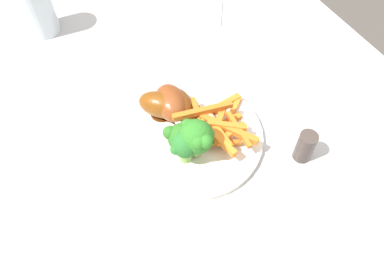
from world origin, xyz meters
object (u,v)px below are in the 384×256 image
object	(u,v)px
broccoli_floret_middle	(186,145)
dining_table	(212,157)
chicken_drumstick_far	(172,104)
water_glass	(37,8)
carrot_fries_pile	(217,124)
broccoli_floret_front	(181,137)
broccoli_floret_back	(196,136)
chicken_drumstick_near	(164,106)
dinner_plate	(192,137)
pepper_shaker	(305,147)
chicken_drumstick_extra	(177,106)

from	to	relation	value
broccoli_floret_middle	dining_table	bearing A→B (deg)	118.64
chicken_drumstick_far	water_glass	xyz separation A→B (m)	(-0.35, -0.15, 0.02)
carrot_fries_pile	broccoli_floret_front	bearing A→B (deg)	-80.80
broccoli_floret_front	broccoli_floret_back	size ratio (longest dim) A/B	0.79
broccoli_floret_front	carrot_fries_pile	distance (m)	0.08
broccoli_floret_front	chicken_drumstick_far	size ratio (longest dim) A/B	0.46
broccoli_floret_back	chicken_drumstick_near	xyz separation A→B (m)	(-0.10, -0.01, -0.03)
broccoli_floret_front	dinner_plate	bearing A→B (deg)	125.38
water_glass	chicken_drumstick_near	bearing A→B (deg)	21.97
broccoli_floret_middle	chicken_drumstick_far	size ratio (longest dim) A/B	0.49
broccoli_floret_middle	pepper_shaker	size ratio (longest dim) A/B	1.12
dinner_plate	chicken_drumstick_far	distance (m)	0.07
chicken_drumstick_near	water_glass	size ratio (longest dim) A/B	1.00
chicken_drumstick_far	pepper_shaker	xyz separation A→B (m)	(0.17, 0.16, -0.01)
broccoli_floret_front	carrot_fries_pile	size ratio (longest dim) A/B	0.41
dining_table	chicken_drumstick_extra	bearing A→B (deg)	-137.51
broccoli_floret_front	chicken_drumstick_far	xyz separation A→B (m)	(-0.08, 0.02, -0.01)
dinner_plate	broccoli_floret_back	xyz separation A→B (m)	(0.04, -0.01, 0.06)
chicken_drumstick_far	dining_table	bearing A→B (deg)	44.99
chicken_drumstick_near	chicken_drumstick_extra	xyz separation A→B (m)	(0.01, 0.02, -0.00)
carrot_fries_pile	water_glass	xyz separation A→B (m)	(-0.42, -0.21, 0.03)
water_glass	pepper_shaker	bearing A→B (deg)	30.93
broccoli_floret_middle	chicken_drumstick_far	xyz separation A→B (m)	(-0.10, 0.02, -0.02)
broccoli_floret_middle	chicken_drumstick_near	distance (m)	0.10
dining_table	broccoli_floret_middle	distance (m)	0.17
dinner_plate	broccoli_floret_back	distance (m)	0.07
broccoli_floret_back	chicken_drumstick_far	distance (m)	0.10
broccoli_floret_back	dinner_plate	bearing A→B (deg)	162.96
chicken_drumstick_near	dining_table	bearing A→B (deg)	48.86
dinner_plate	broccoli_floret_front	distance (m)	0.06
dinner_plate	dining_table	bearing A→B (deg)	92.90
water_glass	dinner_plate	bearing A→B (deg)	21.73
carrot_fries_pile	chicken_drumstick_extra	distance (m)	0.08
water_glass	dining_table	bearing A→B (deg)	27.24
broccoli_floret_back	chicken_drumstick_far	xyz separation A→B (m)	(-0.10, 0.00, -0.03)
carrot_fries_pile	chicken_drumstick_near	distance (m)	0.10
dining_table	broccoli_floret_back	distance (m)	0.18
dining_table	chicken_drumstick_extra	size ratio (longest dim) A/B	9.08
broccoli_floret_front	water_glass	distance (m)	0.45
broccoli_floret_front	broccoli_floret_middle	world-z (taller)	broccoli_floret_middle
chicken_drumstick_near	chicken_drumstick_extra	distance (m)	0.02
dining_table	pepper_shaker	bearing A→B (deg)	41.72
broccoli_floret_front	water_glass	size ratio (longest dim) A/B	0.53
broccoli_floret_front	broccoli_floret_middle	distance (m)	0.02
broccoli_floret_back	chicken_drumstick_far	world-z (taller)	broccoli_floret_back
broccoli_floret_middle	chicken_drumstick_near	xyz separation A→B (m)	(-0.10, 0.01, -0.02)
chicken_drumstick_near	chicken_drumstick_far	distance (m)	0.01
carrot_fries_pile	chicken_drumstick_near	xyz separation A→B (m)	(-0.07, -0.07, 0.01)
chicken_drumstick_near	chicken_drumstick_extra	size ratio (longest dim) A/B	0.94
broccoli_floret_back	chicken_drumstick_extra	xyz separation A→B (m)	(-0.09, 0.01, -0.03)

